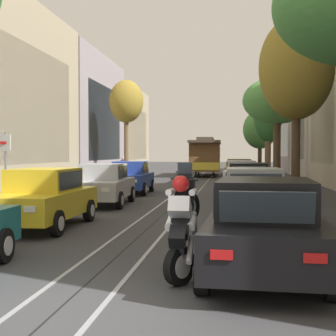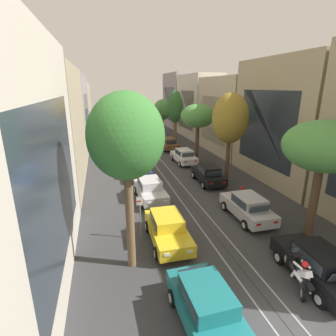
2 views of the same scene
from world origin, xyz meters
name	(u,v)px [view 1 (image 1 of 2)]	position (x,y,z in m)	size (l,w,h in m)	color
ground_plane	(192,188)	(0.00, 22.04, 0.00)	(160.00, 160.00, 0.00)	#38383A
trolley_track_rails	(196,184)	(0.00, 25.55, 0.00)	(1.14, 63.10, 0.01)	gray
building_facade_left	(47,112)	(-10.16, 26.46, 4.78)	(6.00, 54.80, 10.25)	beige
parked_car_yellow_second_left	(43,198)	(-2.82, 6.97, 0.80)	(2.01, 4.36, 1.58)	gold
parked_car_silver_mid_left	(103,184)	(-2.69, 12.76, 0.80)	(2.13, 4.41, 1.58)	#B7B7BC
parked_car_blue_fourth_left	(130,177)	(-2.74, 18.13, 0.80)	(2.07, 4.39, 1.58)	#233D93
parked_car_black_near_right	(265,227)	(2.74, 2.45, 0.80)	(2.15, 4.42, 1.58)	black
parked_car_silver_second_right	(253,196)	(2.80, 8.32, 0.80)	(2.03, 4.37, 1.58)	#B7B7BC
parked_car_black_mid_right	(249,182)	(2.91, 15.05, 0.80)	(2.08, 4.40, 1.58)	black
parked_car_white_fourth_right	(241,175)	(2.70, 21.54, 0.80)	(2.13, 4.42, 1.58)	silver
parked_car_brown_fifth_right	(239,170)	(2.71, 28.40, 0.80)	(2.13, 4.42, 1.58)	brown
street_tree_kerb_left_second	(126,103)	(-5.06, 28.03, 5.47)	(2.38, 2.07, 7.06)	brown
street_tree_kerb_right_second	(296,69)	(4.86, 15.46, 5.50)	(3.11, 3.06, 7.70)	#4C3826
street_tree_kerb_right_mid	(277,101)	(4.77, 23.07, 4.93)	(3.93, 3.60, 6.32)	#4C3826
street_tree_kerb_right_fourth	(268,113)	(5.01, 33.43, 5.10)	(2.30, 2.19, 7.60)	brown
street_tree_kerb_right_far	(260,130)	(4.83, 41.20, 4.15)	(3.15, 2.61, 6.00)	#4C3826
cable_car_trolley	(206,157)	(0.00, 36.95, 1.66)	(2.72, 9.16, 3.28)	brown
motorcycle_with_rider	(182,218)	(1.43, 2.04, 0.97)	(0.48, 1.84, 1.85)	black
pedestrian_on_left_pavement	(123,167)	(-5.71, 29.85, 0.97)	(0.55, 0.25, 1.70)	#4C4233
fire_hydrant	(293,199)	(4.30, 11.63, 0.42)	(0.40, 0.22, 0.84)	red
street_sign_post	(6,167)	(-4.18, 7.61, 1.62)	(0.36, 0.09, 2.59)	slate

